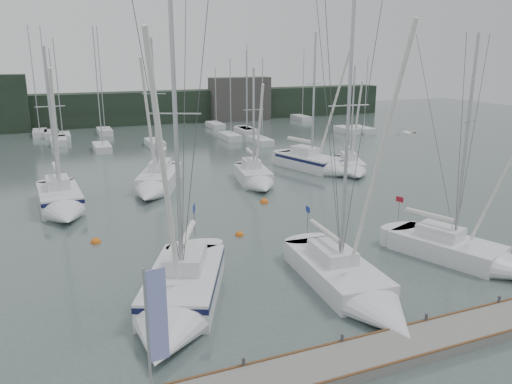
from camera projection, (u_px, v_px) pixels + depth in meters
ground at (332, 295)px, 23.37m from camera, size 160.00×160.00×0.00m
dock at (401, 347)px, 18.86m from camera, size 24.00×2.00×0.40m
far_treeline at (128, 108)px, 77.87m from camera, size 90.00×4.00×5.00m
far_building_right at (240, 99)px, 82.43m from camera, size 10.00×3.00×7.00m
mast_forest at (154, 136)px, 64.97m from camera, size 57.93×22.61×14.42m
sailboat_near_left at (177, 303)px, 21.36m from camera, size 6.69×9.84×14.45m
sailboat_near_center at (357, 290)px, 22.74m from camera, size 3.49×10.02×14.81m
sailboat_near_right at (478, 257)px, 26.40m from camera, size 5.48×8.74×12.83m
sailboat_mid_a at (62, 204)px, 35.21m from camera, size 3.30×8.66×12.28m
sailboat_mid_b at (156, 184)px, 40.53m from camera, size 6.05×9.48×12.95m
sailboat_mid_c at (256, 179)px, 42.31m from camera, size 3.62×7.71×10.50m
sailboat_mid_d at (321, 165)px, 47.37m from camera, size 5.43×9.69×13.64m
sailboat_mid_e at (352, 169)px, 46.41m from camera, size 4.34×6.77×10.50m
buoy_a at (239, 235)px, 30.98m from camera, size 0.53×0.53×0.53m
buoy_b at (264, 203)px, 37.72m from camera, size 0.65×0.65×0.65m
buoy_c at (96, 243)px, 29.80m from camera, size 0.60×0.60×0.60m
dock_banner at (154, 324)px, 14.99m from camera, size 0.69×0.15×4.57m
seagull at (407, 133)px, 20.16m from camera, size 0.98×0.46×0.19m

